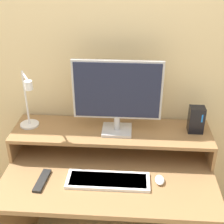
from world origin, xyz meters
The scene contains 9 objects.
wall_back centered at (0.00, 0.74, 1.25)m, with size 6.00×0.05×2.50m.
desk centered at (0.00, 0.35, 0.52)m, with size 1.22×0.70×0.73m.
monitor_shelf centered at (0.00, 0.54, 0.87)m, with size 1.22×0.32×0.16m.
monitor centered at (0.03, 0.53, 1.15)m, with size 0.52×0.16×0.45m.
desk_lamp centered at (-0.50, 0.52, 1.05)m, with size 0.16×0.22×0.37m.
router_dock centered at (0.51, 0.56, 0.98)m, with size 0.09×0.08×0.16m.
keyboard centered at (0.00, 0.25, 0.74)m, with size 0.47×0.15×0.02m.
mouse centered at (0.29, 0.27, 0.75)m, with size 0.05×0.08×0.03m.
remote_control centered at (-0.37, 0.23, 0.74)m, with size 0.06×0.19×0.02m.
Camera 1 is at (0.11, -1.10, 1.91)m, focal length 50.00 mm.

